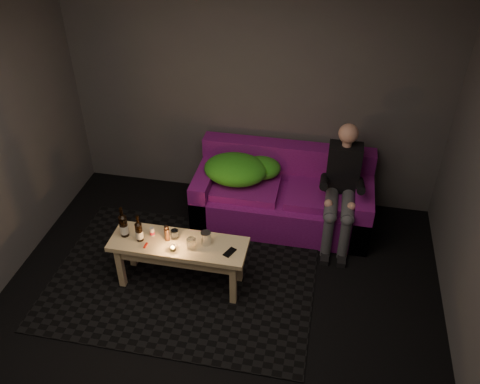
{
  "coord_description": "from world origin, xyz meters",
  "views": [
    {
      "loc": [
        0.81,
        -2.54,
        3.51
      ],
      "look_at": [
        0.03,
        1.37,
        0.62
      ],
      "focal_mm": 38.0,
      "sensor_mm": 36.0,
      "label": 1
    }
  ],
  "objects_px": {
    "beer_bottle_b": "(139,231)",
    "steel_cup": "(206,238)",
    "person": "(342,185)",
    "beer_bottle_a": "(124,225)",
    "coffee_table": "(179,250)",
    "sofa": "(283,197)"
  },
  "relations": [
    {
      "from": "beer_bottle_a",
      "to": "beer_bottle_b",
      "type": "relative_size",
      "value": 1.16
    },
    {
      "from": "sofa",
      "to": "steel_cup",
      "type": "xyz_separation_m",
      "value": [
        -0.55,
        -1.11,
        0.28
      ]
    },
    {
      "from": "person",
      "to": "coffee_table",
      "type": "bearing_deg",
      "value": -144.14
    },
    {
      "from": "steel_cup",
      "to": "beer_bottle_a",
      "type": "bearing_deg",
      "value": -177.3
    },
    {
      "from": "beer_bottle_b",
      "to": "beer_bottle_a",
      "type": "bearing_deg",
      "value": 167.78
    },
    {
      "from": "steel_cup",
      "to": "coffee_table",
      "type": "bearing_deg",
      "value": -171.4
    },
    {
      "from": "beer_bottle_b",
      "to": "steel_cup",
      "type": "bearing_deg",
      "value": 6.66
    },
    {
      "from": "person",
      "to": "beer_bottle_b",
      "type": "relative_size",
      "value": 4.63
    },
    {
      "from": "sofa",
      "to": "beer_bottle_b",
      "type": "xyz_separation_m",
      "value": [
        -1.14,
        -1.18,
        0.32
      ]
    },
    {
      "from": "sofa",
      "to": "beer_bottle_b",
      "type": "height_order",
      "value": "sofa"
    },
    {
      "from": "sofa",
      "to": "coffee_table",
      "type": "height_order",
      "value": "sofa"
    },
    {
      "from": "person",
      "to": "beer_bottle_b",
      "type": "distance_m",
      "value": 2.01
    },
    {
      "from": "person",
      "to": "beer_bottle_a",
      "type": "xyz_separation_m",
      "value": [
        -1.88,
        -1.0,
        -0.02
      ]
    },
    {
      "from": "person",
      "to": "coffee_table",
      "type": "height_order",
      "value": "person"
    },
    {
      "from": "sofa",
      "to": "coffee_table",
      "type": "distance_m",
      "value": 1.4
    },
    {
      "from": "sofa",
      "to": "beer_bottle_b",
      "type": "relative_size",
      "value": 6.94
    },
    {
      "from": "coffee_table",
      "to": "beer_bottle_b",
      "type": "distance_m",
      "value": 0.39
    },
    {
      "from": "person",
      "to": "beer_bottle_a",
      "type": "height_order",
      "value": "person"
    },
    {
      "from": "coffee_table",
      "to": "beer_bottle_b",
      "type": "height_order",
      "value": "beer_bottle_b"
    },
    {
      "from": "beer_bottle_a",
      "to": "steel_cup",
      "type": "height_order",
      "value": "beer_bottle_a"
    },
    {
      "from": "person",
      "to": "coffee_table",
      "type": "distance_m",
      "value": 1.72
    },
    {
      "from": "person",
      "to": "steel_cup",
      "type": "relative_size",
      "value": 9.78
    }
  ]
}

